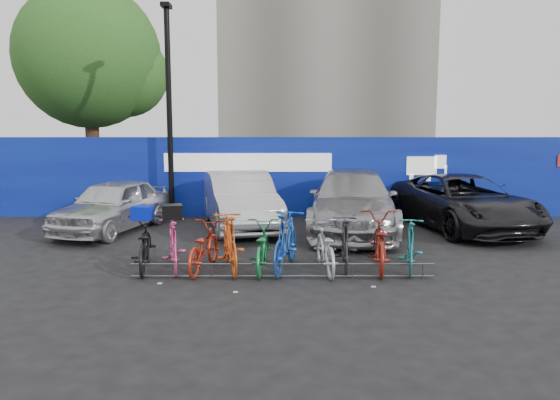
{
  "coord_description": "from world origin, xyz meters",
  "views": [
    {
      "loc": [
        -0.05,
        -10.35,
        2.91
      ],
      "look_at": [
        -0.04,
        2.0,
        1.09
      ],
      "focal_mm": 35.0,
      "sensor_mm": 36.0,
      "label": 1
    }
  ],
  "objects_px": {
    "tree": "(95,60)",
    "bike_6": "(325,247)",
    "car_2": "(353,201)",
    "bike_5": "(286,241)",
    "bike_0": "(143,245)",
    "car_3": "(463,202)",
    "bike_4": "(261,247)",
    "bike_3": "(230,243)",
    "bike_8": "(379,242)",
    "bike_9": "(411,245)",
    "car_1": "(240,200)",
    "bike_1": "(173,244)",
    "bike_7": "(345,243)",
    "lamppost": "(169,107)",
    "bike_rack": "(282,270)",
    "bike_2": "(203,247)",
    "car_0": "(113,205)"
  },
  "relations": [
    {
      "from": "bike_8",
      "to": "bike_9",
      "type": "bearing_deg",
      "value": 175.38
    },
    {
      "from": "lamppost",
      "to": "bike_7",
      "type": "distance_m",
      "value": 7.44
    },
    {
      "from": "bike_6",
      "to": "bike_9",
      "type": "height_order",
      "value": "bike_9"
    },
    {
      "from": "bike_1",
      "to": "bike_4",
      "type": "xyz_separation_m",
      "value": [
        1.72,
        -0.05,
        -0.04
      ]
    },
    {
      "from": "bike_4",
      "to": "bike_7",
      "type": "relative_size",
      "value": 1.05
    },
    {
      "from": "bike_9",
      "to": "bike_4",
      "type": "bearing_deg",
      "value": 11.97
    },
    {
      "from": "car_3",
      "to": "bike_4",
      "type": "relative_size",
      "value": 2.9
    },
    {
      "from": "bike_rack",
      "to": "bike_4",
      "type": "relative_size",
      "value": 3.12
    },
    {
      "from": "bike_5",
      "to": "bike_8",
      "type": "relative_size",
      "value": 0.93
    },
    {
      "from": "car_2",
      "to": "bike_5",
      "type": "distance_m",
      "value": 4.24
    },
    {
      "from": "car_1",
      "to": "bike_4",
      "type": "bearing_deg",
      "value": -93.38
    },
    {
      "from": "tree",
      "to": "bike_8",
      "type": "xyz_separation_m",
      "value": [
        8.68,
        -9.98,
        -4.53
      ]
    },
    {
      "from": "tree",
      "to": "car_3",
      "type": "height_order",
      "value": "tree"
    },
    {
      "from": "lamppost",
      "to": "bike_0",
      "type": "bearing_deg",
      "value": -84.77
    },
    {
      "from": "bike_8",
      "to": "bike_7",
      "type": "bearing_deg",
      "value": 5.08
    },
    {
      "from": "bike_4",
      "to": "bike_2",
      "type": "bearing_deg",
      "value": 2.63
    },
    {
      "from": "car_0",
      "to": "car_2",
      "type": "bearing_deg",
      "value": 15.94
    },
    {
      "from": "bike_5",
      "to": "bike_9",
      "type": "bearing_deg",
      "value": -167.93
    },
    {
      "from": "bike_2",
      "to": "bike_4",
      "type": "relative_size",
      "value": 0.98
    },
    {
      "from": "bike_1",
      "to": "car_2",
      "type": "bearing_deg",
      "value": -150.46
    },
    {
      "from": "bike_6",
      "to": "bike_3",
      "type": "bearing_deg",
      "value": -5.81
    },
    {
      "from": "car_1",
      "to": "bike_3",
      "type": "relative_size",
      "value": 2.46
    },
    {
      "from": "bike_1",
      "to": "bike_2",
      "type": "relative_size",
      "value": 0.96
    },
    {
      "from": "tree",
      "to": "bike_7",
      "type": "distance_m",
      "value": 13.56
    },
    {
      "from": "bike_4",
      "to": "bike_9",
      "type": "relative_size",
      "value": 1.07
    },
    {
      "from": "car_3",
      "to": "bike_3",
      "type": "bearing_deg",
      "value": -155.92
    },
    {
      "from": "bike_7",
      "to": "car_3",
      "type": "bearing_deg",
      "value": -127.85
    },
    {
      "from": "car_3",
      "to": "bike_8",
      "type": "distance_m",
      "value": 5.02
    },
    {
      "from": "bike_7",
      "to": "bike_8",
      "type": "height_order",
      "value": "bike_8"
    },
    {
      "from": "lamppost",
      "to": "bike_9",
      "type": "height_order",
      "value": "lamppost"
    },
    {
      "from": "lamppost",
      "to": "bike_rack",
      "type": "xyz_separation_m",
      "value": [
        3.2,
        -6.0,
        -3.11
      ]
    },
    {
      "from": "tree",
      "to": "bike_6",
      "type": "distance_m",
      "value": 13.48
    },
    {
      "from": "bike_3",
      "to": "bike_7",
      "type": "bearing_deg",
      "value": 172.16
    },
    {
      "from": "lamppost",
      "to": "bike_rack",
      "type": "distance_m",
      "value": 7.48
    },
    {
      "from": "bike_6",
      "to": "bike_8",
      "type": "xyz_separation_m",
      "value": [
        1.08,
        0.16,
        0.07
      ]
    },
    {
      "from": "bike_9",
      "to": "bike_2",
      "type": "bearing_deg",
      "value": 12.01
    },
    {
      "from": "bike_2",
      "to": "bike_7",
      "type": "bearing_deg",
      "value": -167.63
    },
    {
      "from": "car_0",
      "to": "bike_0",
      "type": "height_order",
      "value": "car_0"
    },
    {
      "from": "car_1",
      "to": "bike_8",
      "type": "xyz_separation_m",
      "value": [
        3.03,
        -4.13,
        -0.22
      ]
    },
    {
      "from": "bike_3",
      "to": "bike_2",
      "type": "bearing_deg",
      "value": -16.91
    },
    {
      "from": "bike_5",
      "to": "bike_8",
      "type": "xyz_separation_m",
      "value": [
        1.83,
        0.08,
        -0.03
      ]
    },
    {
      "from": "bike_0",
      "to": "bike_1",
      "type": "distance_m",
      "value": 0.59
    },
    {
      "from": "tree",
      "to": "car_2",
      "type": "bearing_deg",
      "value": -35.76
    },
    {
      "from": "bike_0",
      "to": "bike_6",
      "type": "distance_m",
      "value": 3.54
    },
    {
      "from": "lamppost",
      "to": "bike_1",
      "type": "height_order",
      "value": "lamppost"
    },
    {
      "from": "bike_8",
      "to": "bike_rack",
      "type": "bearing_deg",
      "value": 27.09
    },
    {
      "from": "tree",
      "to": "bike_4",
      "type": "distance_m",
      "value": 12.79
    },
    {
      "from": "lamppost",
      "to": "bike_9",
      "type": "bearing_deg",
      "value": -43.79
    },
    {
      "from": "bike_4",
      "to": "bike_6",
      "type": "distance_m",
      "value": 1.23
    },
    {
      "from": "car_1",
      "to": "bike_1",
      "type": "bearing_deg",
      "value": -116.47
    }
  ]
}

